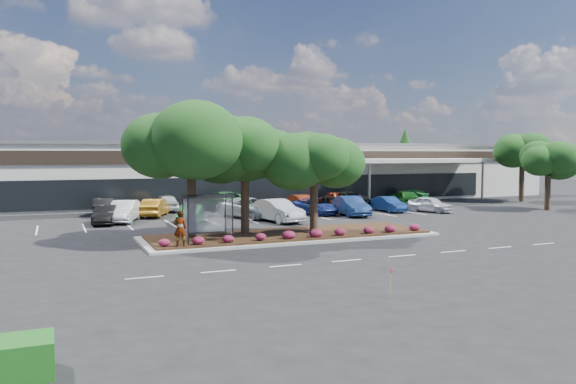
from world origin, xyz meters
name	(u,v)px	position (x,y,z in m)	size (l,w,h in m)	color
ground	(350,245)	(0.00, 0.00, 0.00)	(160.00, 160.00, 0.00)	black
retail_store	(202,171)	(0.06, 33.91, 3.15)	(80.40, 25.20, 6.25)	silver
landscape_island	(290,235)	(-2.00, 4.00, 0.12)	(18.00, 6.00, 0.26)	#A8A9A3
lane_markings	(279,224)	(-0.14, 10.42, 0.01)	(33.12, 20.06, 0.01)	silver
shrub_row	(304,234)	(-2.00, 1.90, 0.51)	(17.00, 0.80, 0.50)	maroon
bus_shelter	(207,205)	(-7.50, 2.95, 2.31)	(2.75, 1.55, 2.59)	black
island_tree_west	(191,170)	(-8.00, 4.50, 4.21)	(7.20, 7.20, 7.89)	#143B10
island_tree_mid	(245,174)	(-4.50, 5.20, 3.92)	(6.60, 6.60, 7.32)	#143B10
island_tree_east	(314,180)	(-0.50, 3.70, 3.51)	(5.80, 5.80, 6.50)	#143B10
tree_east_near	(548,174)	(26.00, 10.00, 3.25)	(5.60, 5.60, 6.51)	#143B10
tree_east_far	(522,166)	(31.00, 18.00, 3.81)	(6.40, 6.40, 7.62)	#143B10
conifer_north_east	(405,158)	(34.00, 44.00, 4.50)	(3.96, 3.96, 9.00)	#143B10
person_waiting	(180,229)	(-9.28, 1.70, 1.21)	(0.70, 0.46, 1.91)	#594C47
light_pole	(178,164)	(-3.90, 28.03, 4.05)	(1.43, 0.68, 9.19)	#A8A9A3
survey_stake	(391,278)	(-4.29, -10.72, 0.70)	(0.07, 0.14, 1.09)	#A08254
car_0	(124,211)	(-10.53, 15.93, 0.81)	(1.71, 4.89, 1.61)	silver
car_1	(106,215)	(-11.93, 15.10, 0.69)	(1.45, 4.16, 1.37)	black
car_2	(191,215)	(-6.16, 12.81, 0.69)	(1.47, 4.21, 1.39)	#154F23
car_3	(277,211)	(0.14, 11.48, 0.85)	(1.80, 5.17, 1.70)	#A7A9B3
car_4	(249,208)	(-0.93, 14.85, 0.79)	(2.63, 5.71, 1.59)	silver
car_5	(315,206)	(4.98, 15.04, 0.68)	(2.27, 4.93, 1.37)	navy
car_6	(351,206)	(7.35, 13.03, 0.81)	(1.71, 4.90, 1.61)	navy
car_7	(388,204)	(11.94, 14.48, 0.67)	(1.42, 4.06, 1.34)	navy
car_8	(430,204)	(15.19, 12.80, 0.69)	(1.62, 4.03, 1.37)	silver
car_9	(103,207)	(-11.62, 20.81, 0.75)	(1.58, 4.53, 1.49)	black
car_10	(155,208)	(-7.79, 18.66, 0.74)	(1.56, 4.48, 1.48)	brown
car_11	(166,203)	(-6.14, 22.45, 0.76)	(1.79, 4.46, 1.52)	silver
car_12	(221,200)	(-1.24, 21.91, 0.85)	(2.83, 6.14, 1.71)	#1D5427
car_13	(298,202)	(5.31, 19.27, 0.70)	(1.47, 4.23, 1.39)	#631F0C
car_14	(335,199)	(9.59, 20.22, 0.76)	(1.80, 4.48, 1.53)	#993117
car_15	(344,200)	(10.01, 19.06, 0.79)	(2.62, 5.69, 1.58)	black
car_16	(404,198)	(15.82, 17.71, 0.83)	(1.95, 4.84, 1.65)	#175116
car_17	(409,196)	(19.40, 22.09, 0.67)	(1.42, 4.06, 1.34)	#175425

